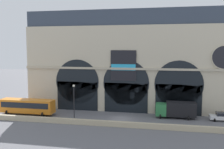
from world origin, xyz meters
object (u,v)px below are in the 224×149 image
Objects in this scene: car_east at (222,117)px; street_lamp_quayside at (74,98)px; bus_west at (27,106)px; box_truck_mideast at (176,109)px.

car_east is 27.36m from street_lamp_quayside.
bus_west is at bearing 162.85° from street_lamp_quayside.
car_east is at bearing 4.64° from bus_west.
box_truck_mideast is (29.17, 3.33, -0.08)m from bus_west.
street_lamp_quayside reaches higher than car_east.
street_lamp_quayside is at bearing -166.21° from car_east.
street_lamp_quayside reaches higher than bus_west.
box_truck_mideast reaches higher than bus_west.
box_truck_mideast is 1.09× the size of street_lamp_quayside.
car_east is 0.64× the size of street_lamp_quayside.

